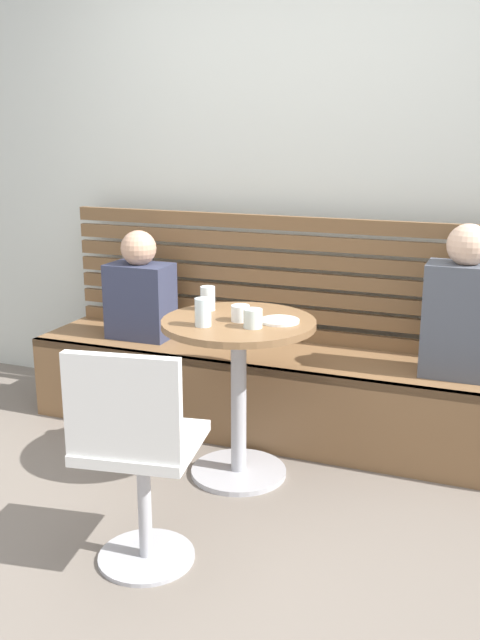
{
  "coord_description": "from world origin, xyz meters",
  "views": [
    {
      "loc": [
        1.07,
        -2.09,
        1.55
      ],
      "look_at": [
        -0.02,
        0.66,
        0.75
      ],
      "focal_mm": 39.97,
      "sensor_mm": 36.0,
      "label": 1
    }
  ],
  "objects_px": {
    "white_chair": "(136,451)",
    "cup_ceramic_white": "(240,313)",
    "booth_bench": "(282,394)",
    "cup_water_clear": "(208,298)",
    "person_child_left": "(140,291)",
    "cup_glass_tall": "(203,312)",
    "plate_small": "(280,321)",
    "person_adult": "(463,310)",
    "cup_glass_short": "(253,318)",
    "cafe_table": "(239,368)"
  },
  "relations": [
    {
      "from": "person_child_left",
      "to": "cup_glass_tall",
      "type": "xyz_separation_m",
      "value": [
        0.67,
        -0.65,
        0.1
      ]
    },
    {
      "from": "cup_ceramic_white",
      "to": "plate_small",
      "type": "xyz_separation_m",
      "value": [
        0.17,
        0.04,
        -0.03
      ]
    },
    {
      "from": "cup_ceramic_white",
      "to": "cup_water_clear",
      "type": "distance_m",
      "value": 0.25
    },
    {
      "from": "cup_glass_short",
      "to": "plate_small",
      "type": "relative_size",
      "value": 0.47
    },
    {
      "from": "white_chair",
      "to": "cup_water_clear",
      "type": "relative_size",
      "value": 7.73
    },
    {
      "from": "cup_glass_tall",
      "to": "plate_small",
      "type": "distance_m",
      "value": 0.34
    },
    {
      "from": "cup_water_clear",
      "to": "cup_ceramic_white",
      "type": "bearing_deg",
      "value": -30.78
    },
    {
      "from": "booth_bench",
      "to": "plate_small",
      "type": "bearing_deg",
      "value": -73.6
    },
    {
      "from": "cup_glass_tall",
      "to": "white_chair",
      "type": "bearing_deg",
      "value": -86.32
    },
    {
      "from": "cafe_table",
      "to": "cup_glass_short",
      "type": "bearing_deg",
      "value": -42.2
    },
    {
      "from": "booth_bench",
      "to": "cup_glass_short",
      "type": "bearing_deg",
      "value": -84.12
    },
    {
      "from": "plate_small",
      "to": "person_adult",
      "type": "bearing_deg",
      "value": 32.72
    },
    {
      "from": "cafe_table",
      "to": "cup_ceramic_white",
      "type": "relative_size",
      "value": 9.25
    },
    {
      "from": "plate_small",
      "to": "white_chair",
      "type": "bearing_deg",
      "value": -105.83
    },
    {
      "from": "person_child_left",
      "to": "cup_ceramic_white",
      "type": "height_order",
      "value": "person_child_left"
    },
    {
      "from": "person_adult",
      "to": "person_child_left",
      "type": "relative_size",
      "value": 1.2
    },
    {
      "from": "booth_bench",
      "to": "cup_glass_short",
      "type": "xyz_separation_m",
      "value": [
        0.06,
        -0.6,
        0.56
      ]
    },
    {
      "from": "booth_bench",
      "to": "cup_water_clear",
      "type": "bearing_deg",
      "value": -121.15
    },
    {
      "from": "white_chair",
      "to": "cup_ceramic_white",
      "type": "xyz_separation_m",
      "value": [
        0.07,
        0.8,
        0.31
      ]
    },
    {
      "from": "white_chair",
      "to": "person_child_left",
      "type": "xyz_separation_m",
      "value": [
        -0.72,
        1.32,
        0.23
      ]
    },
    {
      "from": "white_chair",
      "to": "cup_ceramic_white",
      "type": "bearing_deg",
      "value": 84.75
    },
    {
      "from": "person_adult",
      "to": "cup_ceramic_white",
      "type": "distance_m",
      "value": 1.02
    },
    {
      "from": "cup_glass_short",
      "to": "plate_small",
      "type": "height_order",
      "value": "cup_glass_short"
    },
    {
      "from": "booth_bench",
      "to": "cup_glass_tall",
      "type": "xyz_separation_m",
      "value": [
        -0.14,
        -0.65,
        0.58
      ]
    },
    {
      "from": "person_child_left",
      "to": "plate_small",
      "type": "bearing_deg",
      "value": -26.44
    },
    {
      "from": "booth_bench",
      "to": "cup_ceramic_white",
      "type": "xyz_separation_m",
      "value": [
        -0.03,
        -0.52,
        0.55
      ]
    },
    {
      "from": "booth_bench",
      "to": "cup_water_clear",
      "type": "xyz_separation_m",
      "value": [
        -0.24,
        -0.39,
        0.57
      ]
    },
    {
      "from": "cup_ceramic_white",
      "to": "white_chair",
      "type": "bearing_deg",
      "value": -95.25
    },
    {
      "from": "person_adult",
      "to": "cup_glass_short",
      "type": "distance_m",
      "value": 0.99
    },
    {
      "from": "cup_ceramic_white",
      "to": "booth_bench",
      "type": "bearing_deg",
      "value": 87.06
    },
    {
      "from": "person_adult",
      "to": "cup_glass_short",
      "type": "height_order",
      "value": "person_adult"
    },
    {
      "from": "white_chair",
      "to": "cup_water_clear",
      "type": "bearing_deg",
      "value": 98.43
    },
    {
      "from": "person_adult",
      "to": "cup_glass_tall",
      "type": "relative_size",
      "value": 5.87
    },
    {
      "from": "cafe_table",
      "to": "white_chair",
      "type": "bearing_deg",
      "value": -94.23
    },
    {
      "from": "cup_glass_tall",
      "to": "cup_ceramic_white",
      "type": "bearing_deg",
      "value": 49.03
    },
    {
      "from": "white_chair",
      "to": "cup_water_clear",
      "type": "distance_m",
      "value": 0.99
    },
    {
      "from": "booth_bench",
      "to": "cup_ceramic_white",
      "type": "bearing_deg",
      "value": -92.94
    },
    {
      "from": "cafe_table",
      "to": "person_adult",
      "type": "bearing_deg",
      "value": 28.77
    },
    {
      "from": "cafe_table",
      "to": "person_child_left",
      "type": "distance_m",
      "value": 0.94
    },
    {
      "from": "cafe_table",
      "to": "cup_glass_tall",
      "type": "bearing_deg",
      "value": -125.02
    },
    {
      "from": "white_chair",
      "to": "person_child_left",
      "type": "distance_m",
      "value": 1.52
    },
    {
      "from": "cup_glass_short",
      "to": "cup_water_clear",
      "type": "relative_size",
      "value": 0.73
    },
    {
      "from": "cafe_table",
      "to": "cup_glass_short",
      "type": "relative_size",
      "value": 9.25
    },
    {
      "from": "person_child_left",
      "to": "cup_water_clear",
      "type": "xyz_separation_m",
      "value": [
        0.58,
        -0.39,
        0.1
      ]
    },
    {
      "from": "person_child_left",
      "to": "cup_ceramic_white",
      "type": "xyz_separation_m",
      "value": [
        0.79,
        -0.52,
        0.08
      ]
    },
    {
      "from": "person_child_left",
      "to": "plate_small",
      "type": "height_order",
      "value": "person_child_left"
    },
    {
      "from": "cup_ceramic_white",
      "to": "cafe_table",
      "type": "bearing_deg",
      "value": 135.55
    },
    {
      "from": "cafe_table",
      "to": "cup_ceramic_white",
      "type": "bearing_deg",
      "value": -44.45
    },
    {
      "from": "booth_bench",
      "to": "plate_small",
      "type": "distance_m",
      "value": 0.72
    },
    {
      "from": "white_chair",
      "to": "cup_ceramic_white",
      "type": "relative_size",
      "value": 10.63
    }
  ]
}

